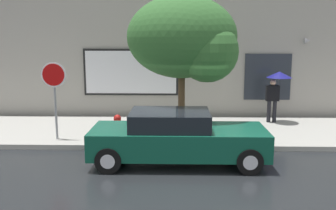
# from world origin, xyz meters

# --- Properties ---
(ground_plane) EXTENTS (60.00, 60.00, 0.00)m
(ground_plane) POSITION_xyz_m (0.00, 0.00, 0.00)
(ground_plane) COLOR black
(sidewalk) EXTENTS (20.00, 4.00, 0.15)m
(sidewalk) POSITION_xyz_m (0.00, 3.00, 0.07)
(sidewalk) COLOR #A3A099
(sidewalk) RESTS_ON ground
(building_facade) EXTENTS (20.00, 0.67, 7.00)m
(building_facade) POSITION_xyz_m (-0.01, 5.50, 3.48)
(building_facade) COLOR #9E998E
(building_facade) RESTS_ON ground
(parked_car) EXTENTS (4.49, 1.81, 1.37)m
(parked_car) POSITION_xyz_m (-0.15, -0.06, 0.68)
(parked_car) COLOR #0F4C38
(parked_car) RESTS_ON ground
(fire_hydrant) EXTENTS (0.30, 0.44, 0.77)m
(fire_hydrant) POSITION_xyz_m (-1.96, 1.67, 0.53)
(fire_hydrant) COLOR red
(fire_hydrant) RESTS_ON sidewalk
(pedestrian_with_umbrella) EXTENTS (0.91, 0.91, 1.86)m
(pedestrian_with_umbrella) POSITION_xyz_m (3.46, 4.15, 1.60)
(pedestrian_with_umbrella) COLOR black
(pedestrian_with_umbrella) RESTS_ON sidewalk
(street_tree) EXTENTS (3.21, 2.73, 4.30)m
(street_tree) POSITION_xyz_m (0.13, 1.60, 3.15)
(street_tree) COLOR #4C3823
(street_tree) RESTS_ON sidewalk
(stop_sign) EXTENTS (0.76, 0.10, 2.36)m
(stop_sign) POSITION_xyz_m (-3.84, 1.66, 1.82)
(stop_sign) COLOR gray
(stop_sign) RESTS_ON sidewalk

